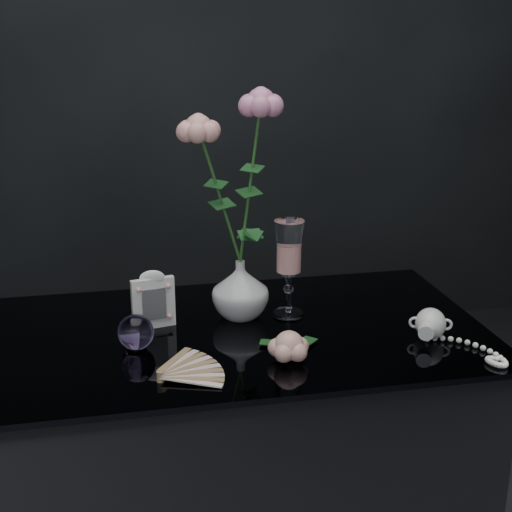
{
  "coord_description": "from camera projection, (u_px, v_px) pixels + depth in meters",
  "views": [
    {
      "loc": [
        -0.22,
        -1.29,
        1.37
      ],
      "look_at": [
        0.05,
        0.05,
        0.92
      ],
      "focal_mm": 50.0,
      "sensor_mm": 36.0,
      "label": 1
    }
  ],
  "objects": [
    {
      "name": "paper_fan",
      "position": [
        160.0,
        375.0,
        1.26
      ],
      "size": [
        0.23,
        0.19,
        0.02
      ],
      "primitive_type": null,
      "rotation": [
        0.0,
        0.0,
        0.03
      ],
      "color": "beige",
      "rests_on": "table"
    },
    {
      "name": "paperweight",
      "position": [
        136.0,
        332.0,
        1.38
      ],
      "size": [
        0.09,
        0.09,
        0.07
      ],
      "primitive_type": null,
      "rotation": [
        0.0,
        0.0,
        0.4
      ],
      "color": "#9577C1",
      "rests_on": "table"
    },
    {
      "name": "vase",
      "position": [
        240.0,
        289.0,
        1.53
      ],
      "size": [
        0.14,
        0.14,
        0.13
      ],
      "primitive_type": "imported",
      "rotation": [
        0.0,
        0.0,
        -0.19
      ],
      "color": "silver",
      "rests_on": "table"
    },
    {
      "name": "loose_rose",
      "position": [
        289.0,
        346.0,
        1.34
      ],
      "size": [
        0.17,
        0.2,
        0.06
      ],
      "primitive_type": null,
      "rotation": [
        0.0,
        0.0,
        0.26
      ],
      "color": "#E6A694",
      "rests_on": "table"
    },
    {
      "name": "pearl_jar",
      "position": [
        431.0,
        322.0,
        1.44
      ],
      "size": [
        0.28,
        0.29,
        0.06
      ],
      "primitive_type": null,
      "rotation": [
        0.0,
        0.0,
        -0.37
      ],
      "color": "silver",
      "rests_on": "table"
    },
    {
      "name": "wine_glass",
      "position": [
        289.0,
        269.0,
        1.52
      ],
      "size": [
        0.07,
        0.07,
        0.21
      ],
      "primitive_type": null,
      "rotation": [
        0.0,
        0.0,
        -0.16
      ],
      "color": "white",
      "rests_on": "table"
    },
    {
      "name": "picture_frame",
      "position": [
        153.0,
        299.0,
        1.47
      ],
      "size": [
        0.11,
        0.09,
        0.13
      ],
      "primitive_type": null,
      "rotation": [
        0.0,
        0.0,
        0.19
      ],
      "color": "white",
      "rests_on": "table"
    },
    {
      "name": "roses",
      "position": [
        235.0,
        173.0,
        1.44
      ],
      "size": [
        0.2,
        0.11,
        0.41
      ],
      "color": "#E89C90",
      "rests_on": "vase"
    },
    {
      "name": "table",
      "position": [
        234.0,
        487.0,
        1.59
      ],
      "size": [
        1.05,
        0.58,
        0.76
      ],
      "color": "black",
      "rests_on": "ground"
    }
  ]
}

